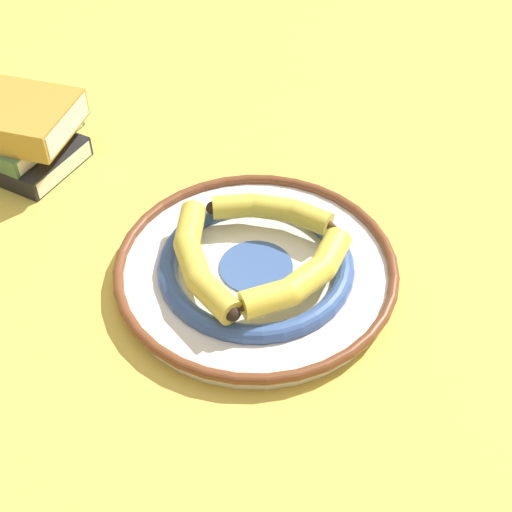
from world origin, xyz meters
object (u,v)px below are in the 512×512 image
decorative_bowl (256,268)px  banana_c (300,279)px  banana_b (198,259)px  book_stack (10,129)px  banana_a (274,211)px

decorative_bowl → banana_c: bearing=-127.3°
banana_b → book_stack: bearing=-149.5°
decorative_bowl → banana_c: 0.08m
book_stack → banana_b: bearing=-18.5°
decorative_bowl → banana_b: banana_b is taller
decorative_bowl → book_stack: book_stack is taller
decorative_bowl → banana_a: (0.07, -0.01, 0.03)m
decorative_bowl → book_stack: 0.43m
decorative_bowl → banana_b: 0.08m
banana_c → book_stack: size_ratio=0.68×
banana_a → banana_c: banana_c is taller
banana_a → book_stack: size_ratio=0.78×
banana_c → book_stack: 0.49m
banana_b → banana_c: 0.12m
banana_a → banana_c: 0.12m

